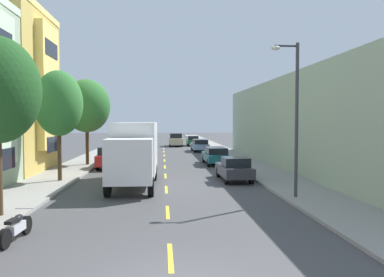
{
  "coord_description": "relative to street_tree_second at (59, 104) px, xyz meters",
  "views": [
    {
      "loc": [
        -0.21,
        -7.94,
        3.73
      ],
      "look_at": [
        2.68,
        27.59,
        2.04
      ],
      "focal_mm": 34.43,
      "sensor_mm": 36.0,
      "label": 1
    }
  ],
  "objects": [
    {
      "name": "ground_plane",
      "position": [
        6.4,
        15.22,
        -4.78
      ],
      "size": [
        160.0,
        160.0,
        0.0
      ],
      "primitive_type": "plane",
      "color": "#424244"
    },
    {
      "name": "sidewalk_left",
      "position": [
        -0.7,
        13.22,
        -4.71
      ],
      "size": [
        3.2,
        120.0,
        0.14
      ],
      "primitive_type": "cube",
      "color": "gray",
      "rests_on": "ground_plane"
    },
    {
      "name": "sidewalk_right",
      "position": [
        13.5,
        13.22,
        -4.71
      ],
      "size": [
        3.2,
        120.0,
        0.14
      ],
      "primitive_type": "cube",
      "color": "gray",
      "rests_on": "ground_plane"
    },
    {
      "name": "lane_centerline_dashes",
      "position": [
        6.4,
        9.72,
        -4.78
      ],
      "size": [
        0.14,
        47.2,
        0.01
      ],
      "color": "yellow",
      "rests_on": "ground_plane"
    },
    {
      "name": "apartment_block_opposite",
      "position": [
        20.1,
        5.22,
        -1.22
      ],
      "size": [
        10.0,
        36.0,
        7.11
      ],
      "primitive_type": "cube",
      "color": "#99AD8E",
      "rests_on": "ground_plane"
    },
    {
      "name": "street_tree_second",
      "position": [
        0.0,
        0.0,
        0.0
      ],
      "size": [
        2.84,
        2.84,
        6.63
      ],
      "color": "#47331E",
      "rests_on": "sidewalk_left"
    },
    {
      "name": "street_tree_third",
      "position": [
        0.0,
        8.28,
        0.2
      ],
      "size": [
        3.81,
        3.81,
        7.03
      ],
      "color": "#47331E",
      "rests_on": "sidewalk_left"
    },
    {
      "name": "street_lamp",
      "position": [
        12.36,
        -5.86,
        -0.47
      ],
      "size": [
        1.35,
        0.28,
        7.24
      ],
      "color": "#38383D",
      "rests_on": "sidewalk_right"
    },
    {
      "name": "delivery_box_truck",
      "position": [
        4.6,
        -1.05,
        -2.74
      ],
      "size": [
        2.49,
        8.2,
        3.65
      ],
      "color": "white",
      "rests_on": "ground_plane"
    },
    {
      "name": "parked_wagon_sky",
      "position": [
        10.82,
        22.25,
        -3.98
      ],
      "size": [
        1.94,
        4.75,
        1.5
      ],
      "color": "#7A9EC6",
      "rests_on": "ground_plane"
    },
    {
      "name": "parked_pickup_red",
      "position": [
        2.15,
        7.13,
        -3.95
      ],
      "size": [
        2.14,
        5.35,
        1.73
      ],
      "color": "#AD1E1E",
      "rests_on": "ground_plane"
    },
    {
      "name": "parked_wagon_teal",
      "position": [
        10.76,
        8.55,
        -3.98
      ],
      "size": [
        1.86,
        4.72,
        1.5
      ],
      "color": "#195B60",
      "rests_on": "ground_plane"
    },
    {
      "name": "parked_hatchback_forest",
      "position": [
        10.82,
        32.6,
        -4.02
      ],
      "size": [
        1.79,
        4.02,
        1.5
      ],
      "color": "#194C28",
      "rests_on": "ground_plane"
    },
    {
      "name": "parked_wagon_white",
      "position": [
        2.09,
        23.71,
        -3.98
      ],
      "size": [
        1.85,
        4.71,
        1.5
      ],
      "color": "silver",
      "rests_on": "ground_plane"
    },
    {
      "name": "parked_hatchback_charcoal",
      "position": [
        10.68,
        -0.13,
        -4.02
      ],
      "size": [
        1.81,
        4.03,
        1.5
      ],
      "color": "#333338",
      "rests_on": "ground_plane"
    },
    {
      "name": "parked_hatchback_black",
      "position": [
        2.19,
        17.22,
        -4.02
      ],
      "size": [
        1.83,
        4.04,
        1.5
      ],
      "color": "black",
      "rests_on": "ground_plane"
    },
    {
      "name": "moving_champagne_sedan",
      "position": [
        8.2,
        31.91,
        -3.79
      ],
      "size": [
        1.95,
        4.8,
        1.93
      ],
      "color": "tan",
      "rests_on": "ground_plane"
    },
    {
      "name": "parked_motorcycle",
      "position": [
        1.65,
        -11.04,
        -4.37
      ],
      "size": [
        0.62,
        2.05,
        0.9
      ],
      "color": "black",
      "rests_on": "ground_plane"
    }
  ]
}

